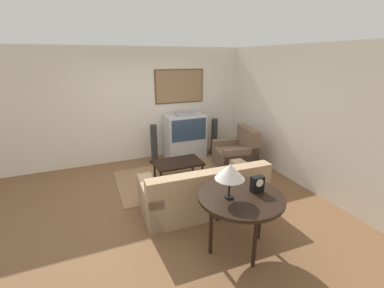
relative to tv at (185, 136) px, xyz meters
The scene contains 13 objects.
ground_plane 2.07m from the tv, 120.32° to the right, with size 12.00×12.00×0.00m, color brown.
wall_back 1.33m from the tv, 157.54° to the left, with size 12.00×0.10×2.70m.
wall_right 2.49m from the tv, 46.67° to the right, with size 0.06×12.00×2.70m.
area_rug 1.32m from the tv, 117.90° to the right, with size 2.56×1.63×0.01m.
tv is the anchor object (origin of this frame).
couch 2.40m from the tv, 103.77° to the right, with size 2.07×1.01×0.82m.
armchair 1.37m from the tv, 50.88° to the right, with size 0.92×0.95×0.94m.
coffee_table 1.32m from the tv, 117.73° to the right, with size 0.98×0.61×0.41m.
console_table 3.43m from the tv, 99.25° to the right, with size 1.09×1.09×0.81m.
table_lamp 3.51m from the tv, 102.14° to the right, with size 0.36×0.36×0.45m.
mantel_clock 3.41m from the tv, 95.26° to the right, with size 0.17×0.10×0.21m.
speaker_tower_left 0.82m from the tv, behind, with size 0.27×0.27×0.95m.
speaker_tower_right 0.82m from the tv, ahead, with size 0.27×0.27×0.95m.
Camera 1 is at (-1.21, -4.06, 2.46)m, focal length 24.00 mm.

